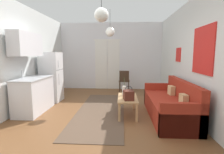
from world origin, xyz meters
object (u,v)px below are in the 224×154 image
coffee_table (127,100)px  accent_chair (124,80)px  couch (171,105)px  bamboo_vase (124,91)px  pendant_lamp_far (110,32)px  refrigerator (52,77)px  handbag (129,95)px  pendant_lamp_near (101,15)px

coffee_table → accent_chair: accent_chair is taller
couch → bamboo_vase: bamboo_vase is taller
couch → coffee_table: size_ratio=2.21×
coffee_table → pendant_lamp_far: (-0.51, 1.15, 1.78)m
refrigerator → pendant_lamp_far: pendant_lamp_far is taller
couch → bamboo_vase: 1.20m
couch → handbag: size_ratio=6.65×
couch → pendant_lamp_far: bearing=141.5°
accent_chair → pendant_lamp_near: (-0.41, -3.97, 1.64)m
couch → refrigerator: size_ratio=1.39×
couch → coffee_table: couch is taller
coffee_table → handbag: handbag is taller
pendant_lamp_near → bamboo_vase: bearing=75.7°
couch → pendant_lamp_far: (-1.56, 1.24, 1.88)m
handbag → pendant_lamp_near: bearing=-114.5°
accent_chair → pendant_lamp_near: 4.32m
coffee_table → pendant_lamp_near: (-0.47, -1.32, 1.74)m
coffee_table → accent_chair: size_ratio=1.14×
bamboo_vase → refrigerator: bearing=157.4°
coffee_table → handbag: (0.01, -0.25, 0.18)m
couch → bamboo_vase: size_ratio=4.76×
couch → pendant_lamp_near: 2.68m
handbag → accent_chair: (-0.07, 2.90, -0.08)m
bamboo_vase → accent_chair: size_ratio=0.53×
pendant_lamp_near → pendant_lamp_far: (-0.04, 2.47, 0.04)m
coffee_table → refrigerator: size_ratio=0.63×
accent_chair → refrigerator: bearing=35.3°
refrigerator → pendant_lamp_near: size_ratio=1.93×
bamboo_vase → accent_chair: bamboo_vase is taller
handbag → accent_chair: bearing=91.4°
accent_chair → pendant_lamp_near: size_ratio=1.06×
bamboo_vase → refrigerator: (-2.31, 0.96, 0.21)m
refrigerator → coffee_table: bearing=-26.1°
couch → coffee_table: (-1.04, 0.09, 0.10)m
pendant_lamp_near → coffee_table: bearing=70.3°
couch → handbag: couch is taller
bamboo_vase → couch: bearing=-14.8°
coffee_table → pendant_lamp_far: pendant_lamp_far is taller
couch → pendant_lamp_near: pendant_lamp_near is taller
pendant_lamp_far → accent_chair: bearing=73.1°
handbag → refrigerator: 2.80m
couch → accent_chair: (-1.10, 2.74, 0.20)m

